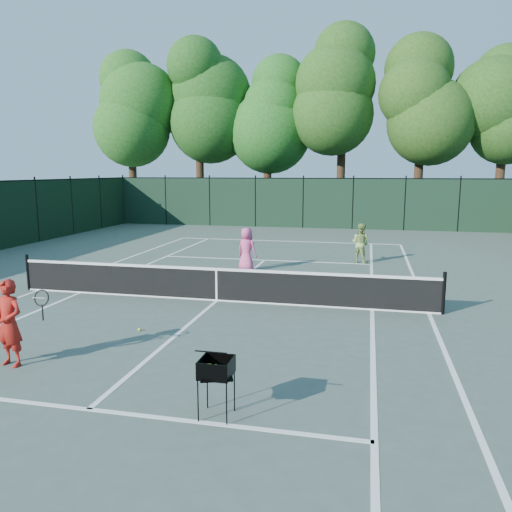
% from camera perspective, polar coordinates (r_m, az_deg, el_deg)
% --- Properties ---
extents(ground, '(90.00, 90.00, 0.00)m').
position_cam_1_polar(ground, '(13.61, -4.51, -5.13)').
color(ground, '#44534A').
rests_on(ground, ground).
extents(sideline_doubles_left, '(0.10, 23.77, 0.01)m').
position_cam_1_polar(sideline_doubles_left, '(16.08, -23.58, -3.60)').
color(sideline_doubles_left, white).
rests_on(sideline_doubles_left, ground).
extents(sideline_doubles_right, '(0.10, 23.77, 0.01)m').
position_cam_1_polar(sideline_doubles_right, '(13.13, 19.16, -6.20)').
color(sideline_doubles_right, white).
rests_on(sideline_doubles_right, ground).
extents(sideline_singles_left, '(0.10, 23.77, 0.01)m').
position_cam_1_polar(sideline_singles_left, '(15.32, -19.42, -3.97)').
color(sideline_singles_left, white).
rests_on(sideline_singles_left, ground).
extents(sideline_singles_right, '(0.10, 23.77, 0.01)m').
position_cam_1_polar(sideline_singles_right, '(13.04, 13.14, -6.02)').
color(sideline_singles_right, white).
rests_on(sideline_singles_right, ground).
extents(baseline_far, '(10.97, 0.10, 0.01)m').
position_cam_1_polar(baseline_far, '(25.00, 3.55, 1.71)').
color(baseline_far, white).
rests_on(baseline_far, ground).
extents(service_line_near, '(8.23, 0.10, 0.01)m').
position_cam_1_polar(service_line_near, '(8.09, -18.57, -16.28)').
color(service_line_near, white).
rests_on(service_line_near, ground).
extents(service_line_far, '(8.23, 0.10, 0.01)m').
position_cam_1_polar(service_line_far, '(19.67, 0.99, -0.46)').
color(service_line_far, white).
rests_on(service_line_far, ground).
extents(center_service_line, '(0.10, 12.80, 0.01)m').
position_cam_1_polar(center_service_line, '(13.61, -4.51, -5.12)').
color(center_service_line, white).
rests_on(center_service_line, ground).
extents(tennis_net, '(11.69, 0.09, 1.06)m').
position_cam_1_polar(tennis_net, '(13.50, -4.54, -3.17)').
color(tennis_net, black).
rests_on(tennis_net, ground).
extents(fence_far, '(24.00, 0.05, 3.00)m').
position_cam_1_polar(fence_far, '(30.88, 5.40, 6.00)').
color(fence_far, black).
rests_on(fence_far, ground).
extents(tree_0, '(6.40, 6.40, 13.14)m').
position_cam_1_polar(tree_0, '(38.32, -14.21, 16.45)').
color(tree_0, black).
rests_on(tree_0, ground).
extents(tree_1, '(6.80, 6.80, 13.98)m').
position_cam_1_polar(tree_1, '(36.93, -6.58, 17.77)').
color(tree_1, black).
rests_on(tree_1, ground).
extents(tree_2, '(6.00, 6.00, 12.40)m').
position_cam_1_polar(tree_2, '(35.31, 1.36, 16.63)').
color(tree_2, black).
rests_on(tree_2, ground).
extents(tree_3, '(7.00, 7.00, 14.45)m').
position_cam_1_polar(tree_3, '(35.35, 9.95, 18.57)').
color(tree_3, black).
rests_on(tree_3, ground).
extents(tree_4, '(6.20, 6.20, 12.97)m').
position_cam_1_polar(tree_4, '(34.62, 18.51, 16.98)').
color(tree_4, black).
rests_on(tree_4, ground).
extents(tree_5, '(5.80, 5.80, 12.23)m').
position_cam_1_polar(tree_5, '(35.84, 26.67, 15.50)').
color(tree_5, black).
rests_on(tree_5, ground).
extents(coach, '(0.98, 0.55, 1.58)m').
position_cam_1_polar(coach, '(10.02, -26.36, -6.87)').
color(coach, '#A71A13').
rests_on(coach, ground).
extents(player_pink, '(0.87, 0.74, 1.52)m').
position_cam_1_polar(player_pink, '(17.52, -1.08, 0.79)').
color(player_pink, '#DF4E87').
rests_on(player_pink, ground).
extents(player_green, '(0.91, 0.85, 1.51)m').
position_cam_1_polar(player_green, '(19.46, 11.86, 1.45)').
color(player_green, '#8BA954').
rests_on(player_green, ground).
extents(ball_hopper, '(0.58, 0.58, 0.87)m').
position_cam_1_polar(ball_hopper, '(7.24, -4.57, -12.64)').
color(ball_hopper, black).
rests_on(ball_hopper, ground).
extents(loose_ball_midcourt, '(0.07, 0.07, 0.07)m').
position_cam_1_polar(loose_ball_midcourt, '(11.39, -13.18, -8.17)').
color(loose_ball_midcourt, yellow).
rests_on(loose_ball_midcourt, ground).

